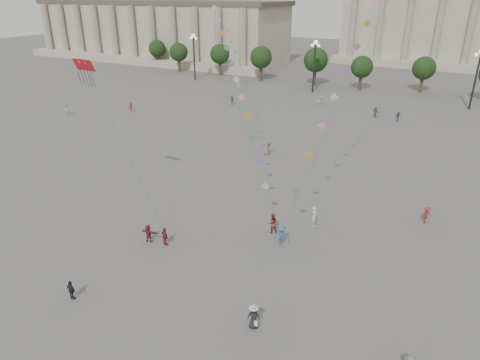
% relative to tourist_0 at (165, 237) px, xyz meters
% --- Properties ---
extents(ground, '(360.00, 360.00, 0.00)m').
position_rel_tourist_0_xyz_m(ground, '(5.58, -7.03, -0.82)').
color(ground, '#585653').
rests_on(ground, ground).
extents(hall_west, '(84.00, 26.22, 17.20)m').
position_rel_tourist_0_xyz_m(hall_west, '(-69.42, 86.87, 7.60)').
color(hall_west, '#A79A8C').
rests_on(hall_west, ground).
extents(hall_central, '(48.30, 34.30, 35.50)m').
position_rel_tourist_0_xyz_m(hall_central, '(5.58, 122.19, 13.41)').
color(hall_central, '#A79A8C').
rests_on(hall_central, ground).
extents(tree_row, '(137.12, 5.12, 8.00)m').
position_rel_tourist_0_xyz_m(tree_row, '(5.58, 70.97, 4.57)').
color(tree_row, '#3A2C1D').
rests_on(tree_row, ground).
extents(lamp_post_far_west, '(2.00, 0.90, 10.65)m').
position_rel_tourist_0_xyz_m(lamp_post_far_west, '(-39.42, 62.97, 6.53)').
color(lamp_post_far_west, '#262628').
rests_on(lamp_post_far_west, ground).
extents(lamp_post_mid_west, '(2.00, 0.90, 10.65)m').
position_rel_tourist_0_xyz_m(lamp_post_mid_west, '(-9.42, 62.97, 6.53)').
color(lamp_post_mid_west, '#262628').
rests_on(lamp_post_mid_west, ground).
extents(lamp_post_mid_east, '(2.00, 0.90, 10.65)m').
position_rel_tourist_0_xyz_m(lamp_post_mid_east, '(20.58, 62.97, 6.53)').
color(lamp_post_mid_east, '#262628').
rests_on(lamp_post_mid_east, ground).
extents(person_crowd_0, '(1.08, 0.85, 1.71)m').
position_rel_tourist_0_xyz_m(person_crowd_0, '(10.50, 48.43, 0.03)').
color(person_crowd_0, '#37417D').
rests_on(person_crowd_0, ground).
extents(person_crowd_1, '(1.03, 0.94, 1.73)m').
position_rel_tourist_0_xyz_m(person_crowd_1, '(-41.04, 25.68, 0.04)').
color(person_crowd_1, silver).
rests_on(person_crowd_1, ground).
extents(person_crowd_2, '(0.73, 1.14, 1.68)m').
position_rel_tourist_0_xyz_m(person_crowd_2, '(-32.48, 32.37, 0.02)').
color(person_crowd_2, maroon).
rests_on(person_crowd_2, ground).
extents(person_crowd_4, '(1.55, 1.69, 1.88)m').
position_rel_tourist_0_xyz_m(person_crowd_4, '(-4.24, 52.31, 0.12)').
color(person_crowd_4, white).
rests_on(person_crowd_4, ground).
extents(person_crowd_8, '(1.18, 1.17, 1.63)m').
position_rel_tourist_0_xyz_m(person_crowd_8, '(18.89, 14.58, -0.01)').
color(person_crowd_8, maroon).
rests_on(person_crowd_8, ground).
extents(person_crowd_10, '(0.54, 0.66, 1.57)m').
position_rel_tourist_0_xyz_m(person_crowd_10, '(-24.18, 57.20, -0.03)').
color(person_crowd_10, silver).
rests_on(person_crowd_10, ground).
extents(person_crowd_12, '(1.67, 1.07, 1.72)m').
position_rel_tourist_0_xyz_m(person_crowd_12, '(6.62, 49.49, 0.04)').
color(person_crowd_12, '#5F5E63').
rests_on(person_crowd_12, ground).
extents(person_crowd_13, '(0.67, 0.80, 1.88)m').
position_rel_tourist_0_xyz_m(person_crowd_13, '(9.95, 9.17, 0.12)').
color(person_crowd_13, silver).
rests_on(person_crowd_13, ground).
extents(person_crowd_16, '(1.09, 0.60, 1.76)m').
position_rel_tourist_0_xyz_m(person_crowd_16, '(-19.21, 45.49, 0.06)').
color(person_crowd_16, '#5A595E').
rests_on(person_crowd_16, ground).
extents(person_crowd_17, '(1.12, 1.26, 1.70)m').
position_rel_tourist_0_xyz_m(person_crowd_17, '(-1.61, 24.21, 0.03)').
color(person_crowd_17, maroon).
rests_on(person_crowd_17, ground).
extents(tourist_0, '(1.04, 0.71, 1.64)m').
position_rel_tourist_0_xyz_m(tourist_0, '(0.00, 0.00, 0.00)').
color(tourist_0, maroon).
rests_on(tourist_0, ground).
extents(tourist_1, '(0.90, 0.41, 1.50)m').
position_rel_tourist_0_xyz_m(tourist_1, '(-1.39, -8.70, -0.07)').
color(tourist_1, black).
rests_on(tourist_1, ground).
extents(tourist_2, '(1.56, 0.72, 1.62)m').
position_rel_tourist_0_xyz_m(tourist_2, '(-1.57, -0.23, -0.01)').
color(tourist_2, maroon).
rests_on(tourist_2, ground).
extents(kite_flyer_0, '(1.16, 1.10, 1.89)m').
position_rel_tourist_0_xyz_m(kite_flyer_0, '(7.11, 6.18, 0.13)').
color(kite_flyer_0, brown).
rests_on(kite_flyer_0, ground).
extents(kite_flyer_1, '(1.45, 1.19, 1.95)m').
position_rel_tourist_0_xyz_m(kite_flyer_1, '(8.68, 4.52, 0.15)').
color(kite_flyer_1, '#36597A').
rests_on(kite_flyer_1, ground).
extents(hat_person, '(0.95, 0.79, 1.69)m').
position_rel_tourist_0_xyz_m(hat_person, '(10.97, -5.13, 0.05)').
color(hat_person, black).
rests_on(hat_person, ground).
extents(dragon_kite, '(5.70, 1.42, 15.56)m').
position_rel_tourist_0_xyz_m(dragon_kite, '(-9.07, 2.21, 12.38)').
color(dragon_kite, '#A9121D').
rests_on(dragon_kite, ground).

